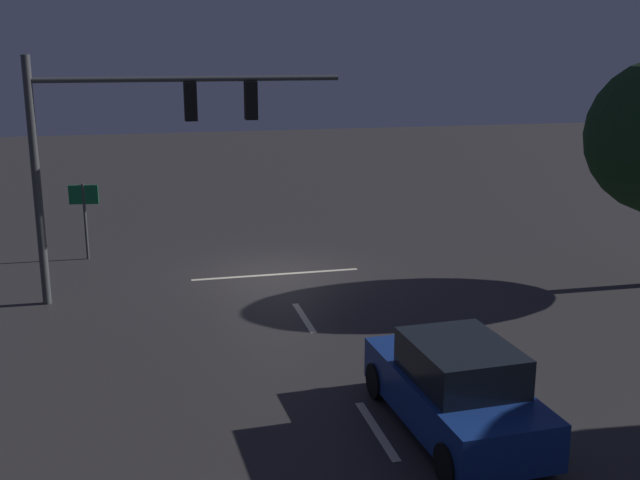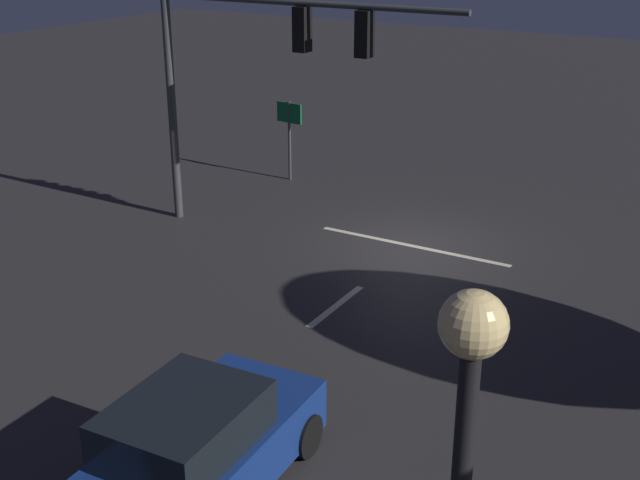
% 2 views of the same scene
% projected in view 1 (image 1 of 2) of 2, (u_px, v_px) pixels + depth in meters
% --- Properties ---
extents(ground_plane, '(80.00, 80.00, 0.00)m').
position_uv_depth(ground_plane, '(275.00, 273.00, 23.07)').
color(ground_plane, '#2D2B2B').
extents(traffic_signal_assembly, '(8.00, 0.47, 6.39)m').
position_uv_depth(traffic_signal_assembly, '(139.00, 130.00, 19.88)').
color(traffic_signal_assembly, '#383A3D').
rests_on(traffic_signal_assembly, ground_plane).
extents(lane_dash_far, '(0.16, 2.20, 0.01)m').
position_uv_depth(lane_dash_far, '(304.00, 317.00, 19.29)').
color(lane_dash_far, beige).
rests_on(lane_dash_far, ground_plane).
extents(lane_dash_mid, '(0.16, 2.20, 0.01)m').
position_uv_depth(lane_dash_mid, '(377.00, 430.00, 13.63)').
color(lane_dash_mid, beige).
rests_on(lane_dash_mid, ground_plane).
extents(stop_bar, '(5.00, 0.16, 0.01)m').
position_uv_depth(stop_bar, '(276.00, 274.00, 22.94)').
color(stop_bar, beige).
rests_on(stop_bar, ground_plane).
extents(car_approaching, '(2.07, 4.44, 1.70)m').
position_uv_depth(car_approaching, '(455.00, 389.00, 13.43)').
color(car_approaching, navy).
rests_on(car_approaching, ground_plane).
extents(route_sign, '(0.90, 0.17, 2.43)m').
position_uv_depth(route_sign, '(84.00, 205.00, 24.20)').
color(route_sign, '#383A3D').
rests_on(route_sign, ground_plane).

